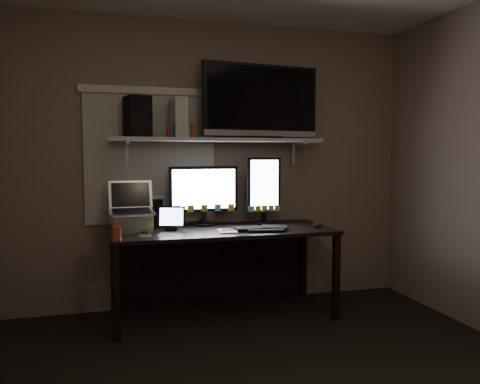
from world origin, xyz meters
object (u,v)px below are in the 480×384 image
object	(u,v)px
speaker	(137,117)
cup	(116,234)
laptop	(131,207)
mouse	(317,225)
monitor_portrait	(264,190)
tv	(261,102)
desk	(220,247)
tablet	(171,218)
keyboard	(261,228)
game_console	(178,118)
monitor_landscape	(204,195)

from	to	relation	value
speaker	cup	bearing A→B (deg)	-125.08
cup	speaker	distance (m)	1.02
cup	laptop	bearing A→B (deg)	72.94
mouse	laptop	size ratio (longest dim) A/B	0.25
cup	speaker	bearing A→B (deg)	69.75
monitor_portrait	tv	distance (m)	0.77
desk	tv	distance (m)	1.31
tv	tablet	bearing A→B (deg)	-175.70
keyboard	tv	size ratio (longest dim) A/B	0.42
monitor_portrait	game_console	bearing A→B (deg)	176.94
desk	game_console	xyz separation A→B (m)	(-0.33, 0.08, 1.09)
tablet	speaker	size ratio (longest dim) A/B	0.68
monitor_portrait	speaker	distance (m)	1.24
cup	keyboard	bearing A→B (deg)	9.72
tv	monitor_landscape	bearing A→B (deg)	170.56
monitor_portrait	speaker	xyz separation A→B (m)	(-1.07, 0.01, 0.62)
keyboard	laptop	distance (m)	1.05
monitor_landscape	game_console	xyz separation A→B (m)	(-0.22, -0.03, 0.65)
speaker	keyboard	bearing A→B (deg)	-32.65
laptop	game_console	xyz separation A→B (m)	(0.40, 0.13, 0.72)
monitor_landscape	monitor_portrait	distance (m)	0.53
tablet	tv	xyz separation A→B (m)	(0.81, 0.16, 0.97)
monitor_landscape	monitor_portrait	size ratio (longest dim) A/B	1.00
mouse	speaker	size ratio (longest dim) A/B	0.30
keyboard	tablet	world-z (taller)	tablet
keyboard	tv	distance (m)	1.11
laptop	cup	size ratio (longest dim) A/B	3.88
mouse	tablet	xyz separation A→B (m)	(-1.20, 0.17, 0.08)
game_console	tablet	bearing A→B (deg)	-128.30
cup	game_console	bearing A→B (deg)	45.24
keyboard	laptop	world-z (taller)	laptop
keyboard	tablet	xyz separation A→B (m)	(-0.71, 0.18, 0.08)
mouse	keyboard	bearing A→B (deg)	163.15
mouse	monitor_portrait	bearing A→B (deg)	124.37
desk	mouse	distance (m)	0.84
tv	game_console	size ratio (longest dim) A/B	3.28
tablet	game_console	size ratio (longest dim) A/B	0.69
cup	tablet	bearing A→B (deg)	40.69
desk	tablet	world-z (taller)	tablet
mouse	desk	bearing A→B (deg)	144.83
monitor_landscape	keyboard	distance (m)	0.60
monitor_landscape	speaker	world-z (taller)	speaker
mouse	speaker	bearing A→B (deg)	150.48
keyboard	game_console	bearing A→B (deg)	163.41
monitor_portrait	speaker	world-z (taller)	speaker
laptop	cup	world-z (taller)	laptop
monitor_landscape	cup	xyz separation A→B (m)	(-0.74, -0.56, -0.21)
laptop	keyboard	bearing A→B (deg)	-16.31
monitor_portrait	tablet	bearing A→B (deg)	-172.39
game_console	mouse	bearing A→B (deg)	-24.51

